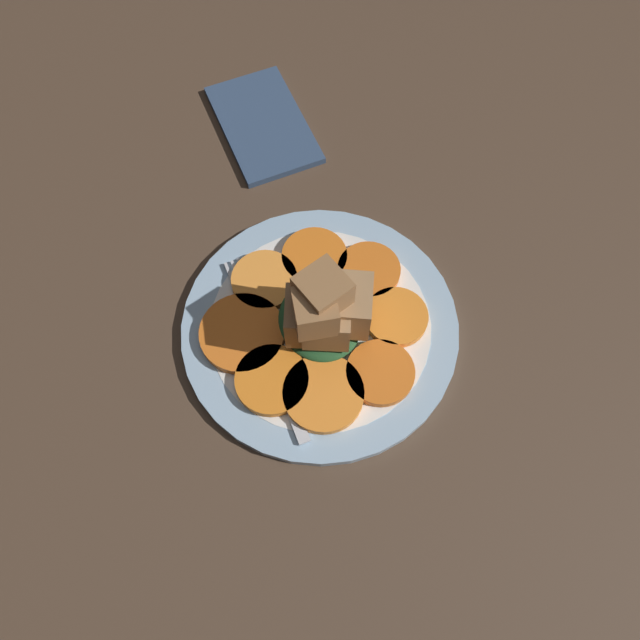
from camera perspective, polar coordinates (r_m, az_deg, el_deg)
The scene contains 13 objects.
table_slab at distance 61.48cm, azimuth -0.00°, elevation -1.23°, with size 120.00×120.00×2.00cm, color #4C3828.
plate at distance 60.10cm, azimuth -0.00°, elevation -0.64°, with size 26.62×26.62×1.05cm.
carrot_slice_0 at distance 59.16cm, azimuth -7.12°, elevation -1.20°, with size 8.09×8.09×0.89cm, color orange.
carrot_slice_1 at distance 57.13cm, azimuth -4.42°, elevation -5.49°, with size 6.75×6.75×0.89cm, color orange.
carrot_slice_2 at distance 56.54cm, azimuth 0.31°, elevation -6.72°, with size 7.40×7.40×0.89cm, color orange.
carrot_slice_3 at distance 57.47cm, azimuth 5.53°, elevation -4.82°, with size 6.33×6.33×0.89cm, color orange.
carrot_slice_4 at distance 59.86cm, azimuth 6.98°, elevation 0.27°, with size 6.08×6.08×0.89cm, color orange.
carrot_slice_5 at distance 61.98cm, azimuth 4.48°, elevation 4.54°, with size 6.24×6.24×0.89cm, color orange.
carrot_slice_6 at distance 62.58cm, azimuth -0.51°, elevation 5.78°, with size 6.55×6.55×0.89cm, color orange.
carrot_slice_7 at distance 61.48cm, azimuth -5.10°, elevation 3.62°, with size 6.51×6.51×0.89cm, color orange.
center_pile at distance 55.75cm, azimuth 0.52°, elevation 0.68°, with size 8.64×9.34×9.53cm.
fork at distance 58.88cm, azimuth -4.97°, elevation -1.91°, with size 19.89×2.50×0.40cm.
napkin at distance 74.82cm, azimuth -5.21°, elevation 17.38°, with size 15.17×9.10×0.80cm.
Camera 1 is at (23.09, -9.74, 57.14)cm, focal length 35.00 mm.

